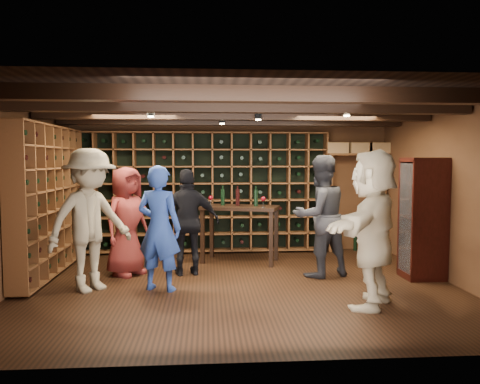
{
  "coord_description": "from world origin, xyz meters",
  "views": [
    {
      "loc": [
        -0.45,
        -6.41,
        1.76
      ],
      "look_at": [
        0.02,
        0.2,
        1.29
      ],
      "focal_mm": 35.0,
      "sensor_mm": 36.0,
      "label": 1
    }
  ],
  "objects": [
    {
      "name": "ground",
      "position": [
        0.0,
        0.0,
        0.0
      ],
      "size": [
        6.0,
        6.0,
        0.0
      ],
      "primitive_type": "plane",
      "color": "black",
      "rests_on": "ground"
    },
    {
      "name": "room_shell",
      "position": [
        0.0,
        0.05,
        2.42
      ],
      "size": [
        6.0,
        6.0,
        6.0
      ],
      "color": "#54321C",
      "rests_on": "ground"
    },
    {
      "name": "wine_rack_back",
      "position": [
        -0.52,
        2.33,
        1.15
      ],
      "size": [
        4.65,
        0.3,
        2.2
      ],
      "color": "brown",
      "rests_on": "ground"
    },
    {
      "name": "wine_rack_left",
      "position": [
        -2.83,
        0.82,
        1.15
      ],
      "size": [
        0.3,
        2.65,
        2.2
      ],
      "color": "brown",
      "rests_on": "ground"
    },
    {
      "name": "crate_shelf",
      "position": [
        2.41,
        2.32,
        1.57
      ],
      "size": [
        1.2,
        0.32,
        2.07
      ],
      "color": "brown",
      "rests_on": "ground"
    },
    {
      "name": "display_cabinet",
      "position": [
        2.71,
        0.2,
        0.86
      ],
      "size": [
        0.55,
        0.5,
        1.75
      ],
      "color": "black",
      "rests_on": "ground"
    },
    {
      "name": "man_blue_shirt",
      "position": [
        -1.09,
        -0.17,
        0.84
      ],
      "size": [
        0.71,
        0.59,
        1.68
      ],
      "primitive_type": "imported",
      "rotation": [
        0.0,
        0.0,
        2.78
      ],
      "color": "navy",
      "rests_on": "ground"
    },
    {
      "name": "man_grey_suit",
      "position": [
        1.24,
        0.43,
        0.91
      ],
      "size": [
        1.06,
        0.94,
        1.82
      ],
      "primitive_type": "imported",
      "rotation": [
        0.0,
        0.0,
        3.47
      ],
      "color": "black",
      "rests_on": "ground"
    },
    {
      "name": "guest_red_floral",
      "position": [
        -1.66,
        0.71,
        0.82
      ],
      "size": [
        0.9,
        0.95,
        1.64
      ],
      "primitive_type": "imported",
      "rotation": [
        0.0,
        0.0,
        0.93
      ],
      "color": "maroon",
      "rests_on": "ground"
    },
    {
      "name": "guest_woman_black",
      "position": [
        -0.74,
        0.65,
        0.81
      ],
      "size": [
        1.0,
        0.53,
        1.62
      ],
      "primitive_type": "imported",
      "rotation": [
        0.0,
        0.0,
        3.29
      ],
      "color": "black",
      "rests_on": "ground"
    },
    {
      "name": "guest_khaki",
      "position": [
        -2.01,
        -0.12,
        0.95
      ],
      "size": [
        1.36,
        1.37,
        1.9
      ],
      "primitive_type": "imported",
      "rotation": [
        0.0,
        0.0,
        0.8
      ],
      "color": "#7F7258",
      "rests_on": "ground"
    },
    {
      "name": "guest_beige",
      "position": [
        1.51,
        -1.03,
        0.94
      ],
      "size": [
        1.47,
        1.73,
        1.88
      ],
      "primitive_type": "imported",
      "rotation": [
        0.0,
        0.0,
        4.09
      ],
      "color": "#C1AF8E",
      "rests_on": "ground"
    },
    {
      "name": "tasting_table",
      "position": [
        0.11,
        1.48,
        0.84
      ],
      "size": [
        1.41,
        0.99,
        1.24
      ],
      "rotation": [
        0.0,
        0.0,
        -0.31
      ],
      "color": "black",
      "rests_on": "ground"
    }
  ]
}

